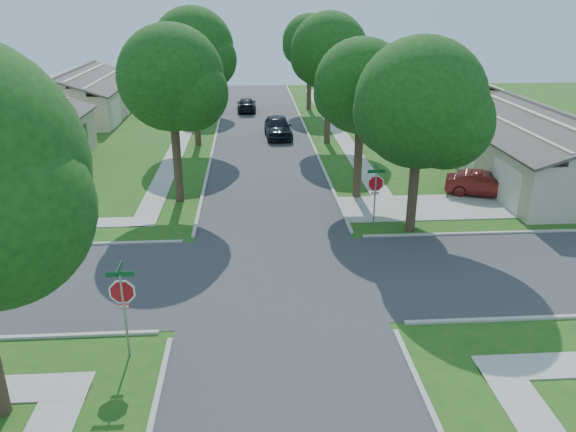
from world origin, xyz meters
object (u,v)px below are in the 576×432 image
(tree_e_mid, at_px, (330,55))
(car_curb_east, at_px, (278,127))
(tree_w_mid, at_px, (194,52))
(stop_sign_sw, at_px, (123,296))
(tree_ne_corner, at_px, (421,109))
(car_driveway, at_px, (483,184))
(car_curb_west, at_px, (247,105))
(tree_w_far, at_px, (207,50))
(stop_sign_ne, at_px, (375,186))
(tree_e_far, at_px, (310,44))
(house_nw_near, at_px, (1,148))
(house_ne_near, at_px, (546,156))
(house_nw_far, at_px, (79,100))
(tree_e_near, at_px, (362,91))
(house_ne_far, at_px, (444,101))
(tree_w_near, at_px, (173,83))

(tree_e_mid, relative_size, car_curb_east, 1.93)
(tree_e_mid, xyz_separation_m, tree_w_mid, (-9.40, 0.00, 0.24))
(stop_sign_sw, bearing_deg, tree_ne_corner, 38.84)
(car_driveway, xyz_separation_m, car_curb_west, (-12.70, 25.01, -0.03))
(tree_w_far, distance_m, car_curb_west, 5.99)
(stop_sign_ne, bearing_deg, tree_e_far, 89.90)
(house_nw_near, distance_m, car_curb_west, 23.87)
(stop_sign_ne, relative_size, house_nw_near, 0.22)
(stop_sign_ne, bearing_deg, tree_w_far, 107.70)
(house_nw_near, relative_size, car_driveway, 3.46)
(house_ne_near, distance_m, house_nw_far, 38.26)
(stop_sign_ne, distance_m, tree_e_far, 29.57)
(tree_e_mid, height_order, car_curb_east, tree_e_mid)
(tree_e_mid, bearing_deg, tree_e_far, 90.02)
(stop_sign_sw, xyz_separation_m, tree_w_mid, (0.06, 25.71, 4.46))
(car_curb_west, bearing_deg, house_nw_near, 51.45)
(tree_e_far, relative_size, tree_w_far, 1.09)
(tree_ne_corner, bearing_deg, tree_w_far, 110.28)
(tree_w_mid, distance_m, car_curb_east, 8.39)
(car_curb_east, bearing_deg, house_ne_near, -41.64)
(tree_e_mid, distance_m, tree_ne_corner, 16.89)
(tree_w_mid, distance_m, house_ne_near, 23.46)
(tree_e_near, height_order, car_curb_west, tree_e_near)
(house_ne_far, relative_size, house_nw_far, 1.00)
(house_nw_far, height_order, car_driveway, house_nw_far)
(house_nw_near, height_order, house_nw_far, same)
(tree_w_mid, xyz_separation_m, house_ne_far, (20.63, 7.99, -4.97))
(tree_w_far, relative_size, car_curb_east, 1.68)
(tree_w_far, relative_size, car_curb_west, 1.90)
(tree_w_far, bearing_deg, stop_sign_ne, -72.30)
(tree_ne_corner, bearing_deg, house_ne_near, 35.18)
(house_nw_far, relative_size, car_curb_west, 3.21)
(tree_e_near, bearing_deg, stop_sign_sw, -124.59)
(tree_e_far, xyz_separation_m, car_curb_east, (-3.55, -10.99, -5.16))
(tree_w_near, bearing_deg, tree_e_far, 69.40)
(tree_w_mid, height_order, tree_w_far, tree_w_mid)
(stop_sign_sw, bearing_deg, house_nw_near, 119.83)
(tree_w_near, bearing_deg, house_ne_far, 44.09)
(tree_w_far, distance_m, house_ne_near, 31.17)
(house_ne_far, bearing_deg, tree_w_near, -135.91)
(car_curb_west, bearing_deg, house_ne_near, 126.89)
(car_driveway, relative_size, car_curb_west, 0.93)
(stop_sign_sw, relative_size, car_curb_east, 0.62)
(tree_e_mid, distance_m, car_curb_west, 15.12)
(house_nw_far, bearing_deg, tree_w_far, 10.05)
(tree_e_mid, height_order, house_ne_far, tree_e_mid)
(tree_w_near, bearing_deg, house_nw_far, 116.27)
(stop_sign_sw, xyz_separation_m, tree_e_far, (9.45, 38.71, 3.95))
(tree_e_near, relative_size, tree_w_near, 0.92)
(stop_sign_ne, distance_m, tree_w_far, 30.96)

